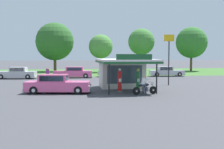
# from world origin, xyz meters

# --- Properties ---
(ground_plane) EXTENTS (300.00, 300.00, 0.00)m
(ground_plane) POSITION_xyz_m (0.00, 0.00, 0.00)
(ground_plane) COLOR #424247
(grass_verge_strip) EXTENTS (120.00, 24.00, 0.01)m
(grass_verge_strip) POSITION_xyz_m (0.00, 30.00, 0.00)
(grass_verge_strip) COLOR #3D6B2D
(grass_verge_strip) RESTS_ON ground
(service_station_kiosk) EXTENTS (4.85, 7.40, 3.26)m
(service_station_kiosk) POSITION_xyz_m (0.43, 3.51, 1.67)
(service_station_kiosk) COLOR silver
(service_station_kiosk) RESTS_ON ground
(gas_pump_nearside) EXTENTS (0.44, 0.44, 2.06)m
(gas_pump_nearside) POSITION_xyz_m (-0.39, 0.52, 0.95)
(gas_pump_nearside) COLOR slate
(gas_pump_nearside) RESTS_ON ground
(gas_pump_offside) EXTENTS (0.44, 0.44, 2.03)m
(gas_pump_offside) POSITION_xyz_m (1.24, 0.52, 0.93)
(gas_pump_offside) COLOR slate
(gas_pump_offside) RESTS_ON ground
(motorcycle_with_rider) EXTENTS (2.14, 0.82, 1.58)m
(motorcycle_with_rider) POSITION_xyz_m (1.30, -1.38, 0.65)
(motorcycle_with_rider) COLOR black
(motorcycle_with_rider) RESTS_ON ground
(featured_classic_sedan) EXTENTS (5.67, 2.57, 1.57)m
(featured_classic_sedan) POSITION_xyz_m (-5.73, 0.57, 0.72)
(featured_classic_sedan) COLOR #E55993
(featured_classic_sedan) RESTS_ON ground
(parked_car_back_row_left) EXTENTS (5.52, 2.42, 1.57)m
(parked_car_back_row_left) POSITION_xyz_m (-11.69, 16.29, 0.71)
(parked_car_back_row_left) COLOR #B7B7BC
(parked_car_back_row_left) RESTS_ON ground
(parked_car_back_row_right) EXTENTS (5.47, 2.48, 1.45)m
(parked_car_back_row_right) POSITION_xyz_m (2.28, 18.42, 0.67)
(parked_car_back_row_right) COLOR #B7B7BC
(parked_car_back_row_right) RESTS_ON ground
(parked_car_back_row_centre_left) EXTENTS (5.37, 2.10, 1.47)m
(parked_car_back_row_centre_left) POSITION_xyz_m (9.85, 17.77, 0.67)
(parked_car_back_row_centre_left) COLOR #B7B7BC
(parked_car_back_row_centre_left) RESTS_ON ground
(parked_car_back_row_centre_right) EXTENTS (5.66, 2.35, 1.54)m
(parked_car_back_row_centre_right) POSITION_xyz_m (-4.10, 16.86, 0.71)
(parked_car_back_row_centre_right) COLOR #E55993
(parked_car_back_row_centre_right) RESTS_ON ground
(bystander_admiring_sedan) EXTENTS (0.38, 0.38, 1.75)m
(bystander_admiring_sedan) POSITION_xyz_m (-6.97, 8.27, 0.95)
(bystander_admiring_sedan) COLOR black
(bystander_admiring_sedan) RESTS_ON ground
(bystander_leaning_by_kiosk) EXTENTS (0.34, 0.34, 1.57)m
(bystander_leaning_by_kiosk) POSITION_xyz_m (-7.55, 14.65, 0.83)
(bystander_leaning_by_kiosk) COLOR brown
(bystander_leaning_by_kiosk) RESTS_ON ground
(tree_oak_far_right) EXTENTS (5.37, 5.37, 8.59)m
(tree_oak_far_right) POSITION_xyz_m (9.90, 33.16, 5.88)
(tree_oak_far_right) COLOR brown
(tree_oak_far_right) RESTS_ON ground
(tree_oak_centre) EXTENTS (6.30, 6.30, 8.89)m
(tree_oak_centre) POSITION_xyz_m (19.82, 31.34, 5.62)
(tree_oak_centre) COLOR brown
(tree_oak_centre) RESTS_ON ground
(tree_oak_left) EXTENTS (4.48, 4.48, 7.03)m
(tree_oak_left) POSITION_xyz_m (1.10, 29.49, 4.72)
(tree_oak_left) COLOR brown
(tree_oak_left) RESTS_ON ground
(tree_oak_right) EXTENTS (7.35, 7.35, 9.51)m
(tree_oak_right) POSITION_xyz_m (-7.39, 33.22, 5.82)
(tree_oak_right) COLOR brown
(tree_oak_right) RESTS_ON ground
(roadside_pole_sign) EXTENTS (1.10, 0.12, 5.33)m
(roadside_pole_sign) POSITION_xyz_m (5.73, 5.27, 3.60)
(roadside_pole_sign) COLOR black
(roadside_pole_sign) RESTS_ON ground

